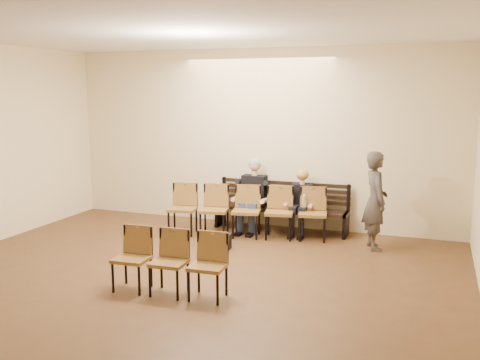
# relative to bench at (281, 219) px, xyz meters

# --- Properties ---
(ground) EXTENTS (10.00, 10.00, 0.00)m
(ground) POSITION_rel_bench_xyz_m (-0.59, -4.65, -0.23)
(ground) COLOR #52361C
(ground) RESTS_ON ground
(room_walls) EXTENTS (8.02, 10.01, 3.51)m
(room_walls) POSITION_rel_bench_xyz_m (-0.59, -3.86, 2.31)
(room_walls) COLOR beige
(room_walls) RESTS_ON ground
(bench) EXTENTS (2.60, 0.90, 0.45)m
(bench) POSITION_rel_bench_xyz_m (0.00, 0.00, 0.00)
(bench) COLOR black
(bench) RESTS_ON ground
(seated_man) EXTENTS (0.58, 0.80, 1.38)m
(seated_man) POSITION_rel_bench_xyz_m (-0.53, -0.12, 0.47)
(seated_man) COLOR black
(seated_man) RESTS_ON ground
(seated_woman) EXTENTS (0.46, 0.64, 1.08)m
(seated_woman) POSITION_rel_bench_xyz_m (0.42, -0.12, 0.32)
(seated_woman) COLOR black
(seated_woman) RESTS_ON ground
(laptop) EXTENTS (0.36, 0.30, 0.23)m
(laptop) POSITION_rel_bench_xyz_m (-0.57, -0.32, 0.34)
(laptop) COLOR silver
(laptop) RESTS_ON bench
(water_bottle) EXTENTS (0.08, 0.08, 0.24)m
(water_bottle) POSITION_rel_bench_xyz_m (0.54, -0.33, 0.35)
(water_bottle) COLOR silver
(water_bottle) RESTS_ON bench
(bag) EXTENTS (0.36, 0.27, 0.25)m
(bag) POSITION_rel_bench_xyz_m (-0.63, -1.52, -0.10)
(bag) COLOR black
(bag) RESTS_ON ground
(passerby) EXTENTS (0.70, 0.83, 1.94)m
(passerby) POSITION_rel_bench_xyz_m (1.83, -0.60, 0.74)
(passerby) COLOR #3C3831
(passerby) RESTS_ON ground
(chair_row_front) EXTENTS (2.98, 1.06, 0.96)m
(chair_row_front) POSITION_rel_bench_xyz_m (-0.48, -0.65, 0.25)
(chair_row_front) COLOR brown
(chair_row_front) RESTS_ON ground
(chair_row_back) EXTENTS (1.57, 0.56, 0.86)m
(chair_row_back) POSITION_rel_bench_xyz_m (-0.49, -3.67, 0.21)
(chair_row_back) COLOR brown
(chair_row_back) RESTS_ON ground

